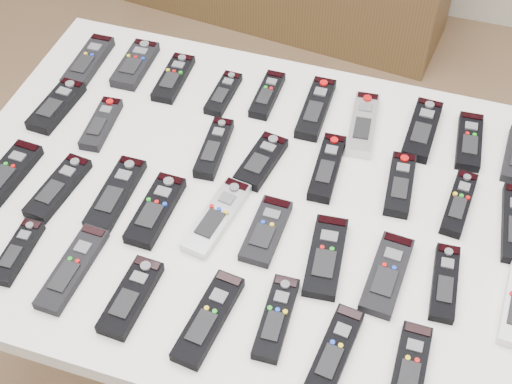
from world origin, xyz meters
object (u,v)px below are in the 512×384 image
(remote_30, at_px, (72,268))
(remote_1, at_px, (135,64))
(remote_29, at_px, (18,252))
(remote_0, at_px, (88,62))
(remote_5, at_px, (316,108))
(remote_12, at_px, (214,148))
(remote_18, at_px, (9,173))
(remote_8, at_px, (469,141))
(table, at_px, (256,217))
(remote_22, at_px, (217,217))
(remote_21, at_px, (156,210))
(remote_34, at_px, (334,352))
(remote_6, at_px, (363,124))
(remote_25, at_px, (387,274))
(remote_7, at_px, (422,130))
(remote_20, at_px, (116,193))
(remote_15, at_px, (400,184))
(remote_35, at_px, (410,367))
(remote_14, at_px, (327,167))
(remote_3, at_px, (223,94))
(remote_23, at_px, (266,231))
(remote_13, at_px, (261,161))
(remote_26, at_px, (445,283))
(remote_33, at_px, (276,318))
(remote_32, at_px, (209,318))
(remote_19, at_px, (58,188))
(remote_4, at_px, (267,95))
(remote_16, at_px, (459,203))
(remote_31, at_px, (131,297))
(remote_2, at_px, (173,78))
(remote_11, at_px, (101,124))
(remote_24, at_px, (326,256))
(remote_10, at_px, (56,106))

(remote_30, bearing_deg, remote_1, 105.09)
(remote_1, relative_size, remote_29, 1.13)
(remote_0, distance_m, remote_5, 0.56)
(remote_12, relative_size, remote_18, 1.00)
(remote_12, bearing_deg, remote_5, 43.06)
(remote_8, bearing_deg, table, -147.46)
(remote_5, relative_size, remote_22, 0.99)
(remote_21, distance_m, remote_34, 0.45)
(remote_6, bearing_deg, remote_25, -76.69)
(remote_0, height_order, remote_5, same)
(remote_7, xyz_separation_m, remote_20, (-0.56, -0.37, -0.00))
(remote_15, height_order, remote_35, remote_15)
(remote_8, relative_size, remote_14, 0.91)
(remote_6, height_order, remote_8, remote_6)
(remote_3, height_order, remote_23, same)
(remote_6, distance_m, remote_13, 0.25)
(remote_8, bearing_deg, remote_22, -144.56)
(remote_26, distance_m, remote_35, 0.19)
(remote_18, xyz_separation_m, remote_33, (0.62, -0.16, -0.00))
(remote_14, height_order, remote_32, remote_14)
(remote_3, xyz_separation_m, remote_19, (-0.22, -0.37, 0.00))
(remote_19, xyz_separation_m, remote_29, (0.00, -0.17, 0.00))
(remote_32, bearing_deg, remote_12, 115.17)
(remote_15, relative_size, remote_18, 0.97)
(remote_14, distance_m, remote_30, 0.54)
(remote_35, bearing_deg, remote_4, 126.44)
(table, bearing_deg, remote_16, 14.73)
(remote_31, bearing_deg, remote_13, 75.60)
(remote_6, distance_m, remote_25, 0.39)
(remote_2, height_order, remote_11, remote_11)
(remote_1, bearing_deg, remote_26, -28.08)
(remote_0, bearing_deg, remote_21, -49.55)
(remote_24, relative_size, remote_31, 1.10)
(remote_34, bearing_deg, remote_21, 161.06)
(remote_13, xyz_separation_m, remote_31, (-0.12, -0.39, 0.00))
(remote_15, bearing_deg, remote_21, -158.17)
(remote_3, xyz_separation_m, remote_23, (0.21, -0.35, 0.00))
(remote_14, bearing_deg, remote_12, -177.85)
(remote_35, bearing_deg, remote_18, 168.01)
(remote_5, xyz_separation_m, remote_31, (-0.19, -0.58, 0.00))
(remote_7, bearing_deg, remote_25, -87.84)
(remote_2, distance_m, remote_22, 0.43)
(remote_15, xyz_separation_m, remote_20, (-0.54, -0.20, -0.00))
(remote_10, distance_m, remote_20, 0.31)
(remote_13, distance_m, remote_33, 0.38)
(remote_4, xyz_separation_m, remote_30, (-0.20, -0.57, -0.00))
(remote_19, height_order, remote_33, same)
(remote_16, bearing_deg, remote_23, -147.01)
(remote_14, bearing_deg, remote_3, 149.07)
(remote_11, bearing_deg, remote_30, -76.74)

